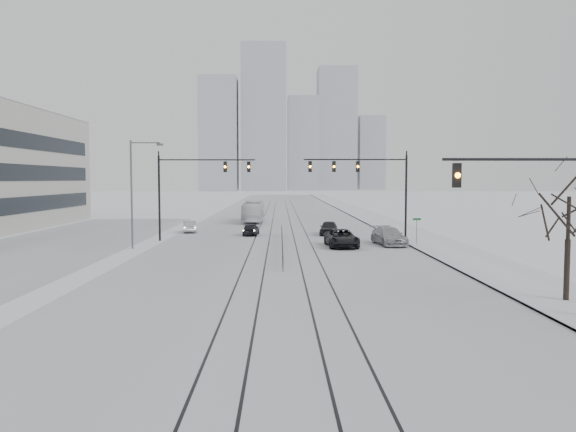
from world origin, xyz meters
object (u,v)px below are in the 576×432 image
(sedan_sb_outer, at_px, (190,227))
(box_truck, at_px, (254,212))
(sedan_nb_right, at_px, (389,236))
(sedan_sb_inner, at_px, (251,229))
(traffic_mast_near, at_px, (548,209))
(sedan_nb_front, at_px, (342,238))
(bare_tree, at_px, (569,207))
(sedan_nb_far, at_px, (329,228))

(sedan_sb_outer, bearing_deg, box_truck, -123.15)
(sedan_sb_outer, xyz_separation_m, sedan_nb_right, (19.40, -12.06, 0.14))
(box_truck, bearing_deg, sedan_sb_inner, 93.54)
(traffic_mast_near, xyz_separation_m, sedan_nb_front, (-5.71, 24.80, -3.81))
(sedan_sb_outer, bearing_deg, bare_tree, 113.97)
(traffic_mast_near, bearing_deg, sedan_sb_inner, 111.77)
(traffic_mast_near, distance_m, sedan_nb_front, 25.73)
(bare_tree, height_order, sedan_nb_front, bare_tree)
(traffic_mast_near, relative_size, sedan_nb_right, 1.31)
(sedan_nb_right, height_order, sedan_nb_far, sedan_nb_right)
(bare_tree, distance_m, sedan_sb_outer, 42.40)
(bare_tree, height_order, sedan_nb_right, bare_tree)
(sedan_sb_inner, distance_m, sedan_nb_far, 8.07)
(traffic_mast_near, xyz_separation_m, sedan_nb_far, (-5.89, 35.23, -3.83))
(sedan_sb_inner, xyz_separation_m, sedan_nb_right, (12.57, -8.72, 0.14))
(sedan_nb_front, bearing_deg, box_truck, 105.17)
(traffic_mast_near, relative_size, sedan_sb_outer, 1.81)
(sedan_sb_inner, xyz_separation_m, sedan_nb_front, (8.25, -10.14, 0.11))
(bare_tree, relative_size, sedan_nb_far, 1.42)
(sedan_nb_far, bearing_deg, sedan_nb_right, -54.66)
(traffic_mast_near, height_order, box_truck, traffic_mast_near)
(bare_tree, distance_m, sedan_sb_inner, 36.09)
(bare_tree, height_order, sedan_sb_outer, bare_tree)
(bare_tree, bearing_deg, sedan_nb_right, 99.29)
(traffic_mast_near, distance_m, sedan_sb_outer, 43.74)
(traffic_mast_near, relative_size, bare_tree, 1.15)
(sedan_nb_front, distance_m, sedan_nb_right, 4.55)
(sedan_nb_right, height_order, box_truck, box_truck)
(sedan_sb_inner, relative_size, box_truck, 0.37)
(sedan_nb_right, bearing_deg, box_truck, 109.30)
(bare_tree, distance_m, sedan_nb_right, 23.81)
(sedan_sb_inner, bearing_deg, box_truck, -84.95)
(bare_tree, relative_size, sedan_sb_inner, 1.63)
(sedan_sb_inner, distance_m, box_truck, 17.61)
(sedan_nb_right, xyz_separation_m, sedan_nb_far, (-4.51, 9.02, -0.04))
(bare_tree, relative_size, box_truck, 0.61)
(sedan_sb_inner, height_order, sedan_sb_outer, sedan_sb_inner)
(sedan_nb_right, relative_size, box_truck, 0.53)
(sedan_nb_front, xyz_separation_m, sedan_nb_far, (-0.19, 10.44, -0.02))
(bare_tree, xyz_separation_m, sedan_nb_far, (-8.31, 32.23, -3.76))
(traffic_mast_near, relative_size, sedan_nb_far, 1.63)
(sedan_sb_inner, height_order, sedan_nb_front, sedan_nb_front)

